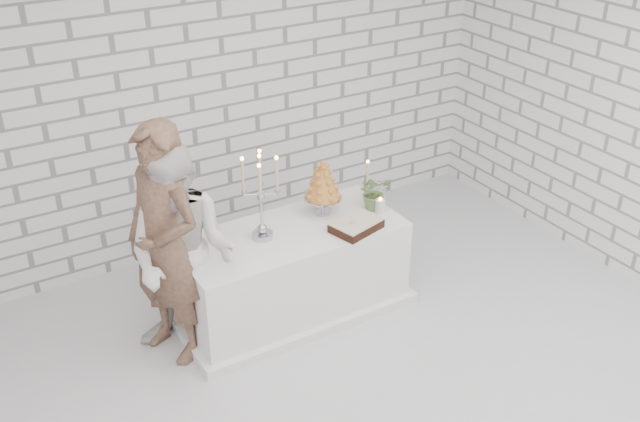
% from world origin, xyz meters
% --- Properties ---
extents(ground, '(6.00, 5.00, 0.01)m').
position_xyz_m(ground, '(0.00, 0.00, 0.00)').
color(ground, silver).
rests_on(ground, ground).
extents(wall_back, '(6.00, 0.01, 3.00)m').
position_xyz_m(wall_back, '(0.00, 2.50, 1.50)').
color(wall_back, white).
rests_on(wall_back, ground).
extents(cake_table, '(1.80, 0.80, 0.75)m').
position_xyz_m(cake_table, '(0.21, 1.16, 0.38)').
color(cake_table, white).
rests_on(cake_table, ground).
extents(groom, '(0.66, 0.80, 1.87)m').
position_xyz_m(groom, '(-0.80, 1.17, 0.94)').
color(groom, '#523527').
rests_on(groom, ground).
extents(bride, '(1.04, 1.04, 1.70)m').
position_xyz_m(bride, '(-0.70, 1.11, 0.85)').
color(bride, white).
rests_on(bride, ground).
extents(candelabra, '(0.36, 0.36, 0.71)m').
position_xyz_m(candelabra, '(-0.02, 1.19, 1.10)').
color(candelabra, '#A8A9B3').
rests_on(candelabra, cake_table).
extents(croquembouche, '(0.37, 0.37, 0.48)m').
position_xyz_m(croquembouche, '(0.59, 1.28, 0.99)').
color(croquembouche, '#B16721').
rests_on(croquembouche, cake_table).
extents(chocolate_cake, '(0.43, 0.36, 0.08)m').
position_xyz_m(chocolate_cake, '(0.67, 0.92, 0.79)').
color(chocolate_cake, black).
rests_on(chocolate_cake, cake_table).
extents(pillar_candle, '(0.09, 0.09, 0.12)m').
position_xyz_m(pillar_candle, '(0.99, 1.05, 0.81)').
color(pillar_candle, white).
rests_on(pillar_candle, cake_table).
extents(extra_taper, '(0.08, 0.08, 0.32)m').
position_xyz_m(extra_taper, '(1.06, 1.34, 0.91)').
color(extra_taper, '#CCB88F').
rests_on(extra_taper, cake_table).
extents(flowers, '(0.32, 0.29, 0.30)m').
position_xyz_m(flowers, '(1.00, 1.14, 0.90)').
color(flowers, '#5C7F43').
rests_on(flowers, cake_table).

